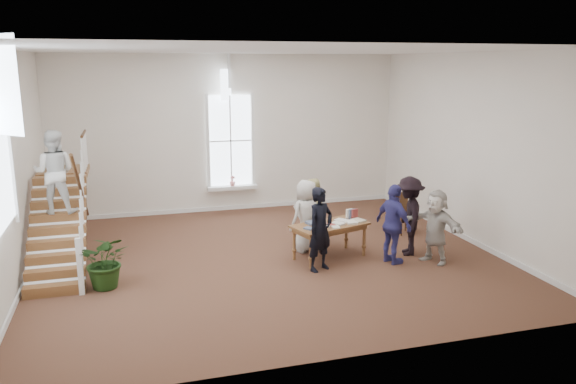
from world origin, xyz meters
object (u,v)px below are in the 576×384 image
object	(u,v)px
person_yellow	(312,211)
woman_cluster_a	(393,224)
woman_cluster_b	(409,216)
floor_plant	(106,261)
side_chair	(402,211)
elderly_woman	(306,216)
library_table	(330,228)
woman_cluster_c	(436,226)
police_officer	(320,229)

from	to	relation	value
person_yellow	woman_cluster_a	distance (m)	2.18
person_yellow	woman_cluster_b	world-z (taller)	woman_cluster_b
floor_plant	side_chair	size ratio (longest dim) A/B	1.06
elderly_woman	person_yellow	world-z (taller)	elderly_woman
library_table	elderly_woman	size ratio (longest dim) A/B	1.10
library_table	side_chair	size ratio (longest dim) A/B	1.79
person_yellow	side_chair	size ratio (longest dim) A/B	1.54
woman_cluster_a	floor_plant	size ratio (longest dim) A/B	1.60
elderly_woman	woman_cluster_c	bearing A→B (deg)	124.81
elderly_woman	floor_plant	distance (m)	4.48
woman_cluster_a	floor_plant	world-z (taller)	woman_cluster_a
police_officer	woman_cluster_c	distance (m)	2.56
library_table	floor_plant	distance (m)	4.74
elderly_woman	woman_cluster_b	size ratio (longest dim) A/B	0.93
elderly_woman	woman_cluster_a	xyz separation A→B (m)	(1.54, -1.29, 0.04)
person_yellow	elderly_woman	bearing A→B (deg)	24.59
library_table	woman_cluster_b	bearing A→B (deg)	-24.85
library_table	police_officer	bearing A→B (deg)	-142.28
library_table	woman_cluster_a	size ratio (longest dim) A/B	1.06
woman_cluster_b	floor_plant	xyz separation A→B (m)	(-6.50, -0.17, -0.35)
woman_cluster_a	woman_cluster_c	world-z (taller)	woman_cluster_a
elderly_woman	woman_cluster_a	world-z (taller)	woman_cluster_a
woman_cluster_a	woman_cluster_c	distance (m)	0.92
library_table	elderly_woman	bearing A→B (deg)	103.74
woman_cluster_a	woman_cluster_c	bearing A→B (deg)	-118.28
police_officer	side_chair	world-z (taller)	police_officer
library_table	elderly_woman	distance (m)	0.71
elderly_woman	side_chair	bearing A→B (deg)	170.19
side_chair	library_table	bearing A→B (deg)	-158.12
elderly_woman	floor_plant	size ratio (longest dim) A/B	1.53
woman_cluster_b	elderly_woman	bearing A→B (deg)	-91.33
woman_cluster_b	side_chair	xyz separation A→B (m)	(0.65, 1.54, -0.32)
police_officer	woman_cluster_b	bearing A→B (deg)	-17.22
library_table	woman_cluster_a	world-z (taller)	woman_cluster_a
person_yellow	floor_plant	world-z (taller)	person_yellow
police_officer	side_chair	size ratio (longest dim) A/B	1.72
woman_cluster_c	elderly_woman	bearing A→B (deg)	-146.57
elderly_woman	woman_cluster_c	size ratio (longest dim) A/B	1.03
floor_plant	library_table	bearing A→B (deg)	5.01
side_chair	woman_cluster_a	bearing A→B (deg)	-128.34
woman_cluster_c	side_chair	distance (m)	2.23
police_officer	side_chair	distance (m)	3.51
library_table	police_officer	world-z (taller)	police_officer
library_table	woman_cluster_b	size ratio (longest dim) A/B	1.03
police_officer	woman_cluster_a	size ratio (longest dim) A/B	1.02
library_table	floor_plant	world-z (taller)	floor_plant
woman_cluster_a	woman_cluster_c	xyz separation A→B (m)	(0.90, -0.20, -0.06)
elderly_woman	woman_cluster_a	distance (m)	2.01
person_yellow	floor_plant	xyz separation A→B (m)	(-4.66, -1.51, -0.25)
woman_cluster_b	woman_cluster_c	bearing A→B (deg)	44.86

